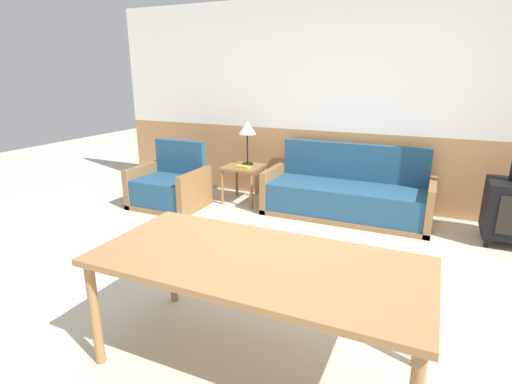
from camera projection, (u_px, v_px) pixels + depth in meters
The scene contains 8 objects.
ground_plane at pixel (278, 297), 3.25m from camera, with size 16.00×16.00×0.00m, color beige.
wall_back at pixel (354, 105), 5.15m from camera, with size 7.20×0.06×2.70m.
couch at pixel (346, 196), 5.02m from camera, with size 2.03×0.78×0.88m.
armchair at pixel (170, 188), 5.40m from camera, with size 0.93×0.73×0.86m.
side_table at pixel (244, 172), 5.52m from camera, with size 0.50×0.50×0.52m.
table_lamp at pixel (247, 129), 5.42m from camera, with size 0.25×0.25×0.61m.
book_stack at pixel (243, 167), 5.39m from camera, with size 0.21×0.14×0.02m.
dining_table at pixel (257, 269), 2.32m from camera, with size 1.94×0.91×0.73m.
Camera 1 is at (1.02, -2.68, 1.76)m, focal length 28.00 mm.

